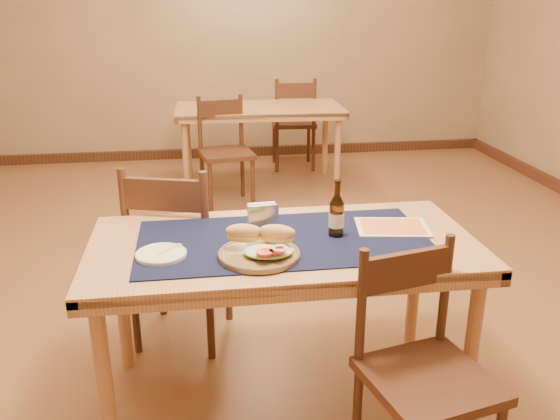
{
  "coord_description": "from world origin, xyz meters",
  "views": [
    {
      "loc": [
        -0.34,
        -3.04,
        1.71
      ],
      "look_at": [
        0.0,
        -0.7,
        0.85
      ],
      "focal_mm": 38.0,
      "sensor_mm": 36.0,
      "label": 1
    }
  ],
  "objects": [
    {
      "name": "napkin_holder",
      "position": [
        -0.07,
        -0.69,
        0.81
      ],
      "size": [
        0.14,
        0.06,
        0.12
      ],
      "color": "silver",
      "rests_on": "placemat"
    },
    {
      "name": "placemat",
      "position": [
        0.0,
        -0.8,
        0.75
      ],
      "size": [
        1.2,
        0.6,
        0.01
      ],
      "primitive_type": "cube",
      "color": "#0E1535",
      "rests_on": "main_table"
    },
    {
      "name": "back_table",
      "position": [
        0.26,
        2.37,
        0.67
      ],
      "size": [
        1.54,
        0.81,
        0.75
      ],
      "color": "tan",
      "rests_on": "ground"
    },
    {
      "name": "room",
      "position": [
        0.0,
        0.0,
        1.4
      ],
      "size": [
        6.04,
        7.04,
        2.84
      ],
      "color": "brown",
      "rests_on": "ground"
    },
    {
      "name": "main_table",
      "position": [
        0.0,
        -0.8,
        0.67
      ],
      "size": [
        1.6,
        0.8,
        0.75
      ],
      "color": "tan",
      "rests_on": "ground"
    },
    {
      "name": "sandwich_plate",
      "position": [
        -0.11,
        -0.96,
        0.79
      ],
      "size": [
        0.32,
        0.32,
        0.12
      ],
      "color": "brown",
      "rests_on": "placemat"
    },
    {
      "name": "menu_card",
      "position": [
        0.49,
        -0.73,
        0.76
      ],
      "size": [
        0.34,
        0.27,
        0.01
      ],
      "color": "#F9DFBC",
      "rests_on": "placemat"
    },
    {
      "name": "chair_main_far",
      "position": [
        -0.45,
        -0.28,
        0.51
      ],
      "size": [
        0.56,
        0.56,
        0.97
      ],
      "color": "#4A271A",
      "rests_on": "ground"
    },
    {
      "name": "fork",
      "position": [
        -0.46,
        -0.86,
        0.77
      ],
      "size": [
        0.09,
        0.1,
        0.0
      ],
      "color": "#81D977",
      "rests_on": "side_plate"
    },
    {
      "name": "beer_bottle",
      "position": [
        0.23,
        -0.79,
        0.85
      ],
      "size": [
        0.06,
        0.06,
        0.24
      ],
      "color": "#4D2B0D",
      "rests_on": "placemat"
    },
    {
      "name": "chair_main_near",
      "position": [
        0.41,
        -1.35,
        0.46
      ],
      "size": [
        0.5,
        0.5,
        0.89
      ],
      "color": "#4A271A",
      "rests_on": "ground"
    },
    {
      "name": "side_plate",
      "position": [
        -0.5,
        -0.89,
        0.76
      ],
      "size": [
        0.2,
        0.2,
        0.02
      ],
      "color": "white",
      "rests_on": "placemat"
    },
    {
      "name": "baseboard",
      "position": [
        0.0,
        0.0,
        0.05
      ],
      "size": [
        6.0,
        7.0,
        0.1
      ],
      "color": "#4A271A",
      "rests_on": "ground"
    },
    {
      "name": "chair_back_far",
      "position": [
        0.68,
        2.91,
        0.49
      ],
      "size": [
        0.46,
        0.46,
        0.94
      ],
      "color": "#4A271A",
      "rests_on": "ground"
    },
    {
      "name": "chair_back_near",
      "position": [
        -0.09,
        1.88,
        0.48
      ],
      "size": [
        0.48,
        0.48,
        0.92
      ],
      "color": "#4A271A",
      "rests_on": "ground"
    }
  ]
}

